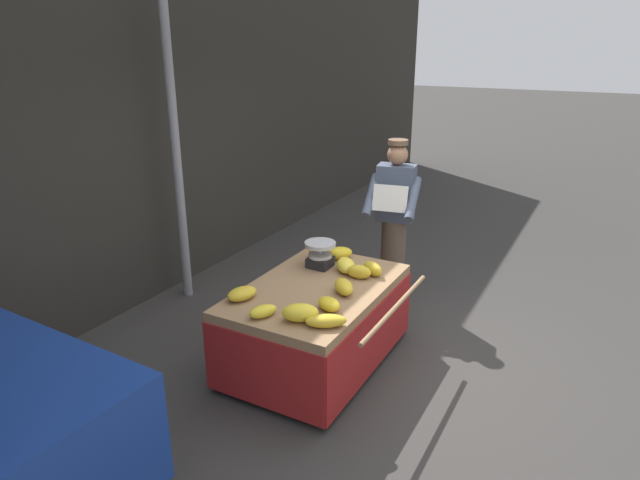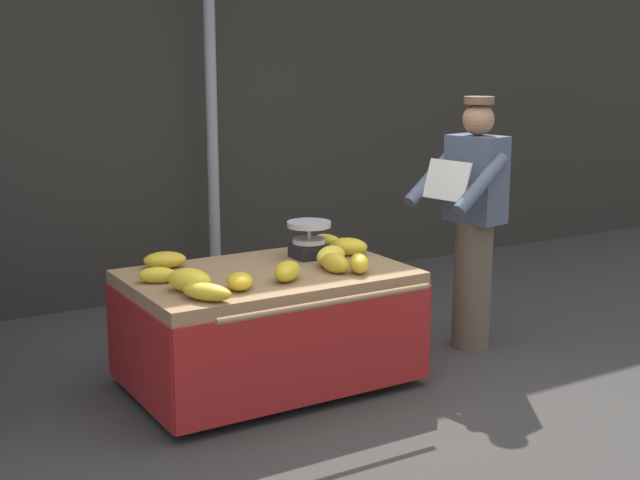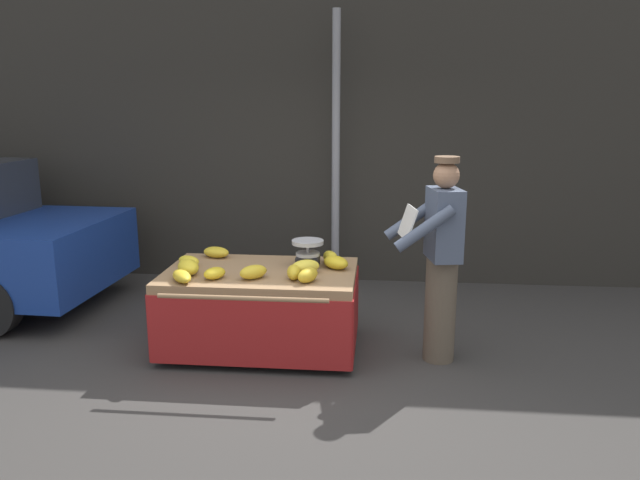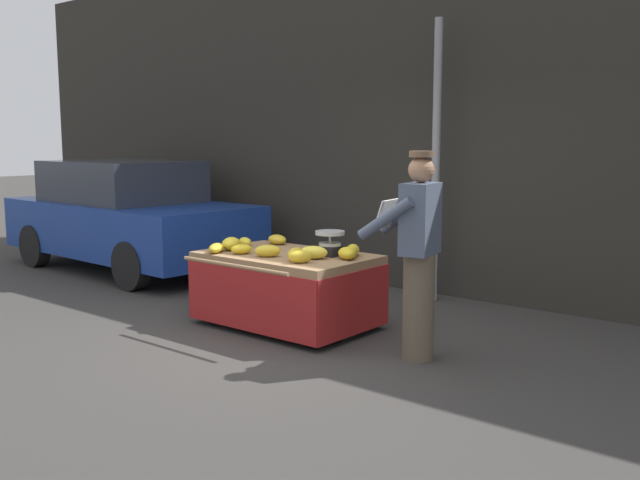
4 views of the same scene
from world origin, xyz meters
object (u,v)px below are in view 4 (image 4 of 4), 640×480
object	(u,v)px
banana_bunch_2	(347,253)
banana_bunch_0	(301,257)
banana_bunch_4	(268,251)
banana_cart	(287,274)
weighing_scale	(330,243)
vendor_person	(418,255)
banana_bunch_8	(277,239)
banana_bunch_10	(216,248)
banana_bunch_3	(353,250)
banana_bunch_6	(231,244)
banana_bunch_9	(296,254)
street_pole	(436,163)
banana_bunch_5	(245,242)
banana_bunch_7	(242,249)
banana_bunch_1	(314,253)
parked_car	(127,216)

from	to	relation	value
banana_bunch_2	banana_bunch_0	bearing A→B (deg)	-114.56
banana_bunch_4	banana_cart	bearing A→B (deg)	88.37
weighing_scale	vendor_person	size ratio (longest dim) A/B	0.16
banana_bunch_2	banana_bunch_8	bearing A→B (deg)	166.12
banana_bunch_8	banana_bunch_10	distance (m)	0.79
banana_bunch_3	banana_bunch_6	distance (m)	1.25
banana_bunch_8	banana_bunch_9	world-z (taller)	banana_bunch_9
street_pole	banana_bunch_3	size ratio (longest dim) A/B	13.33
banana_bunch_3	banana_bunch_5	bearing A→B (deg)	-171.36
weighing_scale	banana_cart	bearing A→B (deg)	-155.49
banana_bunch_3	banana_cart	bearing A→B (deg)	-154.65
street_pole	banana_bunch_7	xyz separation A→B (m)	(-0.83, -2.19, -0.79)
banana_bunch_1	vendor_person	xyz separation A→B (m)	(1.11, -0.01, 0.10)
banana_bunch_9	vendor_person	bearing A→B (deg)	7.22
banana_bunch_2	street_pole	bearing A→B (deg)	94.31
banana_bunch_4	banana_bunch_10	distance (m)	0.58
street_pole	banana_bunch_2	distance (m)	1.95
banana_bunch_0	banana_bunch_2	size ratio (longest dim) A/B	0.86
banana_bunch_2	banana_cart	bearing A→B (deg)	-169.76
banana_bunch_8	banana_bunch_9	distance (m)	1.03
banana_bunch_7	banana_bunch_8	bearing A→B (deg)	103.96
weighing_scale	banana_bunch_6	world-z (taller)	weighing_scale
weighing_scale	banana_bunch_0	xyz separation A→B (m)	(0.06, -0.49, -0.06)
street_pole	parked_car	world-z (taller)	street_pole
banana_bunch_4	banana_bunch_8	size ratio (longest dim) A/B	0.96
banana_bunch_4	banana_bunch_7	xyz separation A→B (m)	(-0.32, -0.03, -0.01)
banana_cart	banana_bunch_4	world-z (taller)	banana_bunch_4
banana_bunch_6	weighing_scale	bearing A→B (deg)	20.58
banana_bunch_0	banana_bunch_6	bearing A→B (deg)	173.02
weighing_scale	banana_bunch_8	world-z (taller)	weighing_scale
banana_bunch_4	banana_bunch_6	bearing A→B (deg)	173.01
banana_bunch_8	parked_car	xyz separation A→B (m)	(-3.28, 0.47, -0.02)
banana_bunch_5	banana_bunch_3	bearing A→B (deg)	8.64
banana_bunch_6	banana_bunch_7	distance (m)	0.27
banana_cart	weighing_scale	distance (m)	0.53
banana_bunch_1	vendor_person	bearing A→B (deg)	-0.54
banana_bunch_4	parked_car	bearing A→B (deg)	163.40
weighing_scale	banana_bunch_6	distance (m)	1.03
banana_bunch_5	banana_bunch_9	bearing A→B (deg)	-18.25
parked_car	banana_bunch_7	bearing A→B (deg)	-18.52
weighing_scale	parked_car	distance (m)	4.22
banana_bunch_0	banana_bunch_3	size ratio (longest dim) A/B	0.95
banana_bunch_7	banana_bunch_9	world-z (taller)	banana_bunch_9
banana_bunch_4	banana_bunch_9	world-z (taller)	banana_bunch_9
banana_bunch_4	banana_bunch_6	distance (m)	0.57
street_pole	banana_bunch_0	size ratio (longest dim) A/B	14.01
banana_bunch_3	banana_bunch_8	bearing A→B (deg)	173.64
banana_bunch_8	vendor_person	size ratio (longest dim) A/B	0.15
banana_bunch_7	banana_bunch_9	distance (m)	0.65
street_pole	banana_bunch_5	world-z (taller)	street_pole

